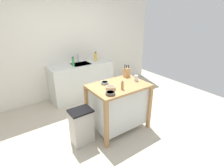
# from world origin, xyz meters

# --- Properties ---
(ground_plane) EXTENTS (6.46, 6.46, 0.00)m
(ground_plane) POSITION_xyz_m (0.00, 0.00, 0.00)
(ground_plane) COLOR #BCB29E
(ground_plane) RESTS_ON ground
(wall_back) EXTENTS (5.46, 0.10, 2.60)m
(wall_back) POSITION_xyz_m (0.00, 2.02, 1.30)
(wall_back) COLOR silver
(wall_back) RESTS_ON ground
(kitchen_island) EXTENTS (1.02, 0.71, 0.88)m
(kitchen_island) POSITION_xyz_m (0.24, 0.05, 0.50)
(kitchen_island) COLOR #AD7F4C
(kitchen_island) RESTS_ON ground
(knife_block) EXTENTS (0.11, 0.09, 0.25)m
(knife_block) POSITION_xyz_m (0.63, 0.30, 0.97)
(knife_block) COLOR tan
(knife_block) RESTS_ON kitchen_island
(bowl_ceramic_small) EXTENTS (0.13, 0.13, 0.04)m
(bowl_ceramic_small) POSITION_xyz_m (0.06, 0.22, 0.91)
(bowl_ceramic_small) COLOR gray
(bowl_ceramic_small) RESTS_ON kitchen_island
(bowl_stoneware_deep) EXTENTS (0.15, 0.15, 0.04)m
(bowl_stoneware_deep) POSITION_xyz_m (-0.10, -0.19, 0.91)
(bowl_stoneware_deep) COLOR #564C47
(bowl_stoneware_deep) RESTS_ON kitchen_island
(bowl_ceramic_wide) EXTENTS (0.16, 0.16, 0.06)m
(bowl_ceramic_wide) POSITION_xyz_m (0.02, -0.03, 0.91)
(bowl_ceramic_wide) COLOR tan
(bowl_ceramic_wide) RESTS_ON kitchen_island
(drinking_cup) EXTENTS (0.07, 0.07, 0.11)m
(drinking_cup) POSITION_xyz_m (0.62, 0.01, 0.94)
(drinking_cup) COLOR silver
(drinking_cup) RESTS_ON kitchen_island
(pepper_grinder) EXTENTS (0.04, 0.04, 0.16)m
(pepper_grinder) POSITION_xyz_m (0.18, -0.14, 0.96)
(pepper_grinder) COLOR #AD7F4C
(pepper_grinder) RESTS_ON kitchen_island
(trash_bin) EXTENTS (0.36, 0.28, 0.63)m
(trash_bin) POSITION_xyz_m (-0.51, 0.06, 0.32)
(trash_bin) COLOR #B7B2A8
(trash_bin) RESTS_ON ground
(sink_counter) EXTENTS (1.57, 0.60, 0.88)m
(sink_counter) POSITION_xyz_m (0.30, 1.67, 0.44)
(sink_counter) COLOR silver
(sink_counter) RESTS_ON ground
(sink_faucet) EXTENTS (0.02, 0.02, 0.22)m
(sink_faucet) POSITION_xyz_m (0.30, 1.81, 0.99)
(sink_faucet) COLOR #B7BCC1
(sink_faucet) RESTS_ON sink_counter
(bottle_dish_soap) EXTENTS (0.05, 0.05, 0.22)m
(bottle_dish_soap) POSITION_xyz_m (0.07, 1.58, 0.99)
(bottle_dish_soap) COLOR green
(bottle_dish_soap) RESTS_ON sink_counter
(bottle_spray_cleaner) EXTENTS (0.06, 0.06, 0.23)m
(bottle_spray_cleaner) POSITION_xyz_m (0.74, 1.69, 0.99)
(bottle_spray_cleaner) COLOR yellow
(bottle_spray_cleaner) RESTS_ON sink_counter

